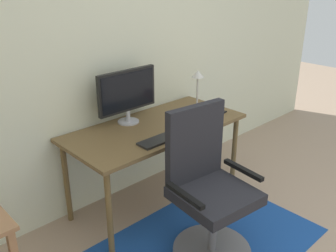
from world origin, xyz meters
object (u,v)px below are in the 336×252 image
desk_lamp (198,83)px  coffee_cup (210,115)px  office_chair (208,198)px  computer_mouse (195,125)px  cell_phone (218,111)px  keyboard (163,138)px  monitor (127,93)px  desk (156,133)px

desk_lamp → coffee_cup: bearing=-94.7°
desk_lamp → office_chair: desk_lamp is taller
office_chair → coffee_cup: bearing=47.5°
computer_mouse → office_chair: bearing=-127.5°
cell_phone → keyboard: bearing=179.2°
monitor → desk_lamp: monitor is taller
keyboard → desk_lamp: size_ratio=1.08×
monitor → keyboard: (-0.02, -0.46, -0.25)m
office_chair → computer_mouse: bearing=58.8°
desk → cell_phone: 0.65m
coffee_cup → office_chair: bearing=-138.9°
cell_phone → office_chair: 1.02m
desk → coffee_cup: coffee_cup is taller
cell_phone → office_chair: office_chair is taller
cell_phone → desk_lamp: (-0.20, 0.09, 0.28)m
monitor → computer_mouse: size_ratio=5.37×
computer_mouse → office_chair: (-0.36, -0.47, -0.31)m
cell_phone → desk_lamp: bearing=147.6°
keyboard → cell_phone: keyboard is taller
computer_mouse → office_chair: size_ratio=0.10×
desk → office_chair: (-0.15, -0.72, -0.23)m
monitor → coffee_cup: bearing=-38.2°
keyboard → office_chair: (-0.01, -0.47, -0.30)m
desk → coffee_cup: bearing=-26.9°
coffee_cup → office_chair: size_ratio=0.08×
keyboard → computer_mouse: 0.35m
cell_phone → monitor: bearing=146.4°
computer_mouse → coffee_cup: 0.22m
keyboard → office_chair: 0.56m
desk_lamp → office_chair: 1.06m
monitor → keyboard: 0.52m
monitor → desk_lamp: bearing=-25.5°
desk → office_chair: office_chair is taller
monitor → keyboard: bearing=-92.6°
computer_mouse → cell_phone: 0.44m
computer_mouse → coffee_cup: size_ratio=1.22×
desk → keyboard: 0.29m
desk → desk_lamp: size_ratio=3.82×
desk_lamp → office_chair: size_ratio=0.37×
keyboard → coffee_cup: bearing=3.0°
keyboard → desk_lamp: 0.67m
desk → computer_mouse: (0.21, -0.24, 0.09)m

